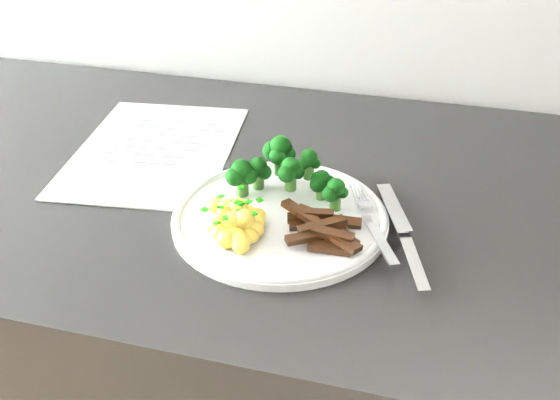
# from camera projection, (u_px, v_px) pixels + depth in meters

# --- Properties ---
(recipe_paper) EXTENTS (0.24, 0.32, 0.00)m
(recipe_paper) POSITION_uv_depth(u_px,v_px,m) (155.00, 150.00, 0.89)
(recipe_paper) COLOR silver
(recipe_paper) RESTS_ON counter
(plate) EXTENTS (0.25, 0.25, 0.01)m
(plate) POSITION_uv_depth(u_px,v_px,m) (280.00, 217.00, 0.74)
(plate) COLOR white
(plate) RESTS_ON counter
(broccoli) EXTENTS (0.15, 0.08, 0.06)m
(broccoli) POSITION_uv_depth(u_px,v_px,m) (283.00, 169.00, 0.76)
(broccoli) COLOR #346421
(broccoli) RESTS_ON plate
(potatoes) EXTENTS (0.08, 0.09, 0.04)m
(potatoes) POSITION_uv_depth(u_px,v_px,m) (238.00, 222.00, 0.70)
(potatoes) COLOR #F6C952
(potatoes) RESTS_ON plate
(beef_strips) EXTENTS (0.10, 0.08, 0.02)m
(beef_strips) POSITION_uv_depth(u_px,v_px,m) (323.00, 227.00, 0.70)
(beef_strips) COLOR black
(beef_strips) RESTS_ON plate
(fork) EXTENTS (0.08, 0.15, 0.01)m
(fork) POSITION_uv_depth(u_px,v_px,m) (374.00, 227.00, 0.70)
(fork) COLOR silver
(fork) RESTS_ON plate
(knife) EXTENTS (0.08, 0.19, 0.02)m
(knife) POSITION_uv_depth(u_px,v_px,m) (407.00, 245.00, 0.69)
(knife) COLOR silver
(knife) RESTS_ON plate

